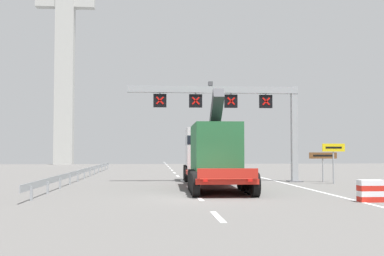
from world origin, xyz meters
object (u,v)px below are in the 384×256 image
(tourist_info_sign_brown, at_px, (323,159))
(crash_barrier_striped, at_px, (371,191))
(exit_sign_yellow, at_px, (333,153))
(bridge_pylon_distant, at_px, (65,32))
(overhead_lane_gantry, at_px, (235,104))
(heavy_haul_truck_red, at_px, (211,152))

(tourist_info_sign_brown, bearing_deg, crash_barrier_striped, -101.33)
(exit_sign_yellow, xyz_separation_m, bridge_pylon_distant, (-25.03, 45.92, 18.65))
(crash_barrier_striped, bearing_deg, overhead_lane_gantry, 104.81)
(bridge_pylon_distant, bearing_deg, crash_barrier_striped, -68.27)
(heavy_haul_truck_red, bearing_deg, bridge_pylon_distant, 110.16)
(overhead_lane_gantry, height_order, heavy_haul_truck_red, overhead_lane_gantry)
(crash_barrier_striped, distance_m, bridge_pylon_distant, 64.08)
(exit_sign_yellow, distance_m, bridge_pylon_distant, 55.52)
(crash_barrier_striped, bearing_deg, tourist_info_sign_brown, 78.67)
(heavy_haul_truck_red, xyz_separation_m, crash_barrier_striped, (5.40, -9.88, -1.54))
(overhead_lane_gantry, xyz_separation_m, heavy_haul_truck_red, (-2.01, -2.94, -3.20))
(overhead_lane_gantry, distance_m, exit_sign_yellow, 7.10)
(tourist_info_sign_brown, relative_size, bridge_pylon_distant, 0.05)
(overhead_lane_gantry, height_order, crash_barrier_striped, overhead_lane_gantry)
(bridge_pylon_distant, bearing_deg, heavy_haul_truck_red, -69.84)
(overhead_lane_gantry, distance_m, crash_barrier_striped, 14.08)
(tourist_info_sign_brown, distance_m, crash_barrier_striped, 12.81)
(heavy_haul_truck_red, height_order, crash_barrier_striped, heavy_haul_truck_red)
(overhead_lane_gantry, relative_size, bridge_pylon_distant, 0.29)
(overhead_lane_gantry, xyz_separation_m, crash_barrier_striped, (3.39, -12.82, -4.74))
(heavy_haul_truck_red, bearing_deg, tourist_info_sign_brown, 18.46)
(crash_barrier_striped, height_order, bridge_pylon_distant, bridge_pylon_distant)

